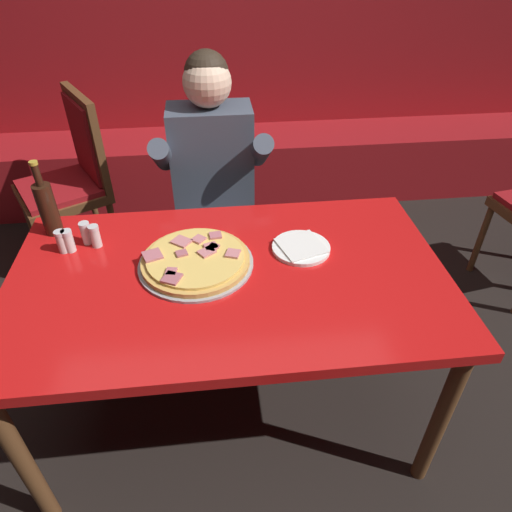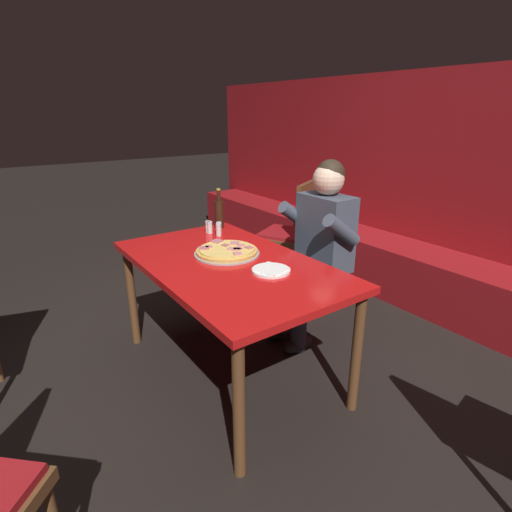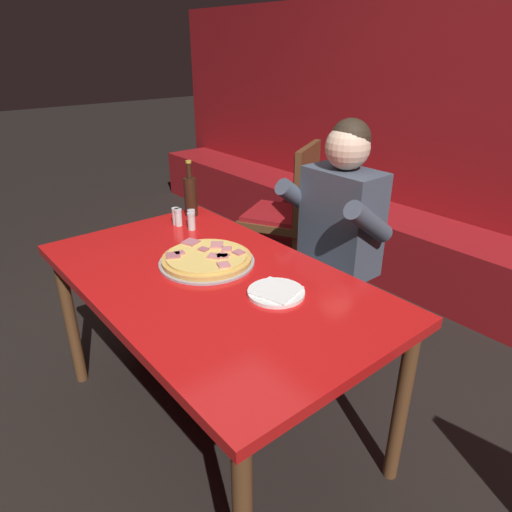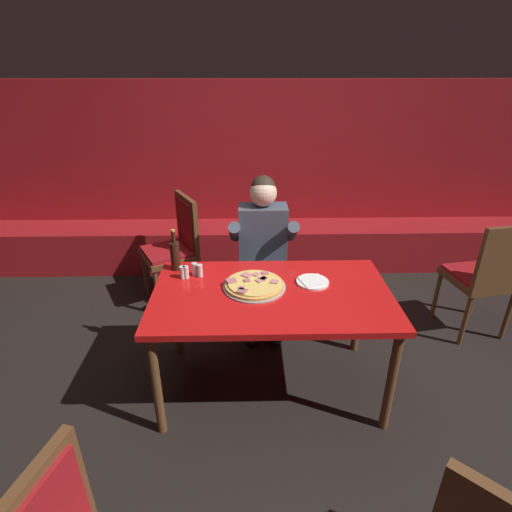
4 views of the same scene
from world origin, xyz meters
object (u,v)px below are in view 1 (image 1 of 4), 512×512
plate_white_paper (301,247)px  shaker_parmesan (62,242)px  dining_chair_far_right (73,173)px  main_dining_table (229,290)px  shaker_red_pepper_flakes (95,237)px  shaker_oregano (69,242)px  pizza (196,260)px  shaker_black_pepper (86,234)px  beer_bottle (47,207)px  diner_seated_blue_shirt (214,184)px

plate_white_paper → shaker_parmesan: bearing=174.5°
plate_white_paper → dining_chair_far_right: size_ratio=0.21×
main_dining_table → shaker_red_pepper_flakes: size_ratio=17.23×
main_dining_table → shaker_oregano: size_ratio=17.23×
main_dining_table → shaker_red_pepper_flakes: (-0.47, 0.21, 0.11)m
pizza → plate_white_paper: (0.38, 0.05, -0.01)m
plate_white_paper → shaker_black_pepper: size_ratio=2.44×
main_dining_table → shaker_red_pepper_flakes: 0.52m
dining_chair_far_right → plate_white_paper: bearing=-45.2°
shaker_parmesan → plate_white_paper: bearing=-5.5°
beer_bottle → plate_white_paper: bearing=-13.2°
main_dining_table → shaker_parmesan: shaker_parmesan is taller
plate_white_paper → beer_bottle: beer_bottle is taller
pizza → plate_white_paper: bearing=7.2°
beer_bottle → shaker_black_pepper: size_ratio=3.40×
shaker_red_pepper_flakes → dining_chair_far_right: (-0.33, 0.97, -0.22)m
main_dining_table → diner_seated_blue_shirt: 0.72m
pizza → shaker_black_pepper: shaker_black_pepper is taller
shaker_oregano → shaker_black_pepper: (0.05, 0.04, 0.00)m
shaker_parmesan → dining_chair_far_right: 1.04m
dining_chair_far_right → beer_bottle: bearing=-79.9°
shaker_black_pepper → shaker_parmesan: (-0.08, -0.05, 0.00)m
shaker_parmesan → dining_chair_far_right: (-0.22, 0.99, -0.22)m
shaker_parmesan → shaker_red_pepper_flakes: (0.11, 0.02, 0.00)m
main_dining_table → dining_chair_far_right: (-0.79, 1.18, -0.10)m
plate_white_paper → diner_seated_blue_shirt: (-0.30, 0.61, -0.05)m
beer_bottle → shaker_parmesan: (0.06, -0.13, -0.07)m
shaker_parmesan → dining_chair_far_right: dining_chair_far_right is taller
shaker_red_pepper_flakes → dining_chair_far_right: bearing=108.7°
beer_bottle → shaker_oregano: (0.09, -0.13, -0.07)m
shaker_red_pepper_flakes → diner_seated_blue_shirt: size_ratio=0.07×
main_dining_table → shaker_black_pepper: 0.57m
shaker_oregano → diner_seated_blue_shirt: 0.75m
pizza → shaker_black_pepper: bearing=156.0°
main_dining_table → diner_seated_blue_shirt: diner_seated_blue_shirt is taller
plate_white_paper → shaker_oregano: (-0.82, 0.08, 0.03)m
main_dining_table → shaker_black_pepper: (-0.50, 0.23, 0.11)m
shaker_oregano → diner_seated_blue_shirt: diner_seated_blue_shirt is taller
shaker_parmesan → pizza: bearing=-15.5°
plate_white_paper → shaker_parmesan: size_ratio=2.44×
shaker_parmesan → beer_bottle: bearing=115.9°
pizza → shaker_parmesan: size_ratio=4.61×
pizza → beer_bottle: bearing=153.9°
plate_white_paper → shaker_black_pepper: shaker_black_pepper is taller
beer_bottle → shaker_oregano: size_ratio=3.40×
shaker_black_pepper → beer_bottle: bearing=148.3°
plate_white_paper → main_dining_table: bearing=-158.2°
shaker_red_pepper_flakes → shaker_parmesan: bearing=-169.3°
plate_white_paper → shaker_red_pepper_flakes: (-0.73, 0.10, 0.03)m
beer_bottle → diner_seated_blue_shirt: bearing=33.1°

